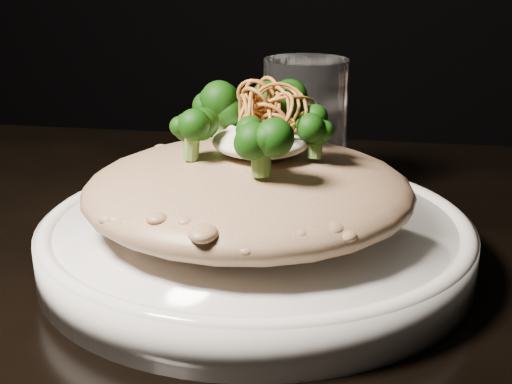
% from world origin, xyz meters
% --- Properties ---
extents(table, '(1.10, 0.80, 0.75)m').
position_xyz_m(table, '(0.00, 0.00, 0.67)').
color(table, black).
rests_on(table, ground).
extents(plate, '(0.31, 0.31, 0.03)m').
position_xyz_m(plate, '(0.08, 0.03, 0.77)').
color(plate, silver).
rests_on(plate, table).
extents(risotto, '(0.23, 0.23, 0.05)m').
position_xyz_m(risotto, '(0.08, 0.03, 0.81)').
color(risotto, brown).
rests_on(risotto, plate).
extents(broccoli, '(0.14, 0.14, 0.05)m').
position_xyz_m(broccoli, '(0.08, 0.03, 0.86)').
color(broccoli, black).
rests_on(broccoli, risotto).
extents(cheese, '(0.07, 0.07, 0.02)m').
position_xyz_m(cheese, '(0.09, 0.03, 0.84)').
color(cheese, white).
rests_on(cheese, risotto).
extents(shallots, '(0.06, 0.06, 0.04)m').
position_xyz_m(shallots, '(0.09, 0.03, 0.87)').
color(shallots, brown).
rests_on(shallots, cheese).
extents(drinking_glass, '(0.09, 0.09, 0.13)m').
position_xyz_m(drinking_glass, '(0.10, 0.17, 0.82)').
color(drinking_glass, silver).
rests_on(drinking_glass, table).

